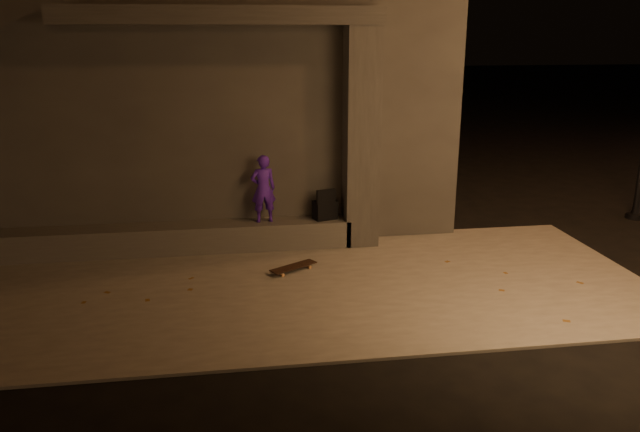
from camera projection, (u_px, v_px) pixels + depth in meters
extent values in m
plane|color=black|center=(280.00, 360.00, 7.01)|extent=(120.00, 120.00, 0.00)
cube|color=slate|center=(268.00, 288.00, 8.90)|extent=(11.00, 4.40, 0.04)
cube|color=#3B3836|center=(199.00, 81.00, 12.29)|extent=(9.00, 5.00, 5.20)
cube|color=#524F4A|center=(169.00, 239.00, 10.27)|extent=(6.00, 0.55, 0.45)
cube|color=#3B3836|center=(361.00, 139.00, 10.28)|extent=(0.55, 0.55, 3.60)
cube|color=#3B3836|center=(221.00, 15.00, 9.47)|extent=(5.00, 0.70, 0.28)
imported|color=#4A1CB7|center=(263.00, 189.00, 10.27)|extent=(0.44, 0.32, 1.13)
cube|color=black|center=(325.00, 210.00, 10.54)|extent=(0.44, 0.35, 0.31)
cube|color=black|center=(325.00, 194.00, 10.46)|extent=(0.33, 0.14, 0.22)
cube|color=black|center=(294.00, 266.00, 9.46)|extent=(0.76, 0.57, 0.02)
cylinder|color=tan|center=(304.00, 264.00, 9.69)|extent=(0.06, 0.05, 0.05)
cylinder|color=tan|center=(310.00, 267.00, 9.58)|extent=(0.06, 0.05, 0.05)
cylinder|color=tan|center=(277.00, 272.00, 9.37)|extent=(0.06, 0.05, 0.05)
cylinder|color=tan|center=(283.00, 275.00, 9.26)|extent=(0.06, 0.05, 0.05)
cube|color=#99999E|center=(307.00, 264.00, 9.62)|extent=(0.12, 0.16, 0.02)
cube|color=#99999E|center=(280.00, 272.00, 9.31)|extent=(0.12, 0.16, 0.02)
cylinder|color=black|center=(635.00, 216.00, 12.29)|extent=(0.36, 0.36, 0.10)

